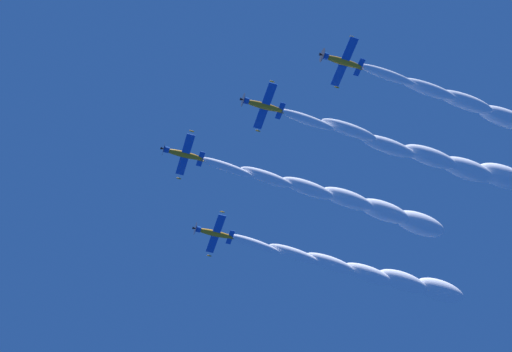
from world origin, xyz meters
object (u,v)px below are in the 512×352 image
at_px(airplane_right_wingman, 213,233).
at_px(airplane_slot_tail, 341,61).
at_px(airplane_left_wingman, 262,105).
at_px(airplane_lead, 183,154).

height_order(airplane_right_wingman, airplane_slot_tail, airplane_right_wingman).
distance_m(airplane_left_wingman, airplane_right_wingman, 23.14).
bearing_deg(airplane_right_wingman, airplane_lead, -172.93).
relative_size(airplane_lead, airplane_left_wingman, 1.00).
bearing_deg(airplane_lead, airplane_left_wingman, -96.97).
height_order(airplane_lead, airplane_right_wingman, airplane_lead).
xyz_separation_m(airplane_lead, airplane_slot_tail, (-2.70, -28.32, -0.39)).
xyz_separation_m(airplane_lead, airplane_right_wingman, (14.31, 1.77, -0.00)).
height_order(airplane_left_wingman, airplane_slot_tail, airplane_slot_tail).
relative_size(airplane_lead, airplane_right_wingman, 1.00).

